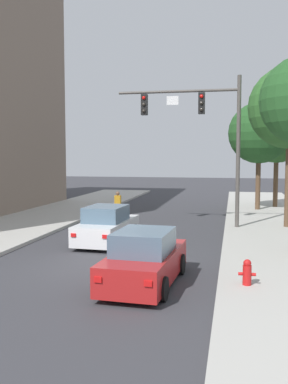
{
  "coord_description": "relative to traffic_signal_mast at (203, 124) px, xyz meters",
  "views": [
    {
      "loc": [
        4.39,
        -13.55,
        3.72
      ],
      "look_at": [
        0.24,
        6.4,
        2.0
      ],
      "focal_mm": 40.36,
      "sensor_mm": 36.0,
      "label": 1
    }
  ],
  "objects": [
    {
      "name": "pedestrian_crossing_road",
      "position": [
        -5.07,
        2.22,
        -4.41
      ],
      "size": [
        0.36,
        0.22,
        1.64
      ],
      "color": "#333338",
      "rests_on": "ground"
    },
    {
      "name": "traffic_signal_mast",
      "position": [
        0.0,
        0.0,
        0.0
      ],
      "size": [
        6.19,
        0.38,
        7.5
      ],
      "color": "#514C47",
      "rests_on": "sidewalk_right"
    },
    {
      "name": "car_lead_white",
      "position": [
        -3.73,
        -4.47,
        -4.6
      ],
      "size": [
        1.98,
        4.31,
        1.6
      ],
      "color": "silver",
      "rests_on": "ground"
    },
    {
      "name": "car_following_red",
      "position": [
        -0.95,
        -9.99,
        -4.6
      ],
      "size": [
        2.02,
        4.32,
        1.6
      ],
      "color": "#B21E1E",
      "rests_on": "ground"
    },
    {
      "name": "street_tree_farthest",
      "position": [
        4.42,
        9.37,
        -0.28
      ],
      "size": [
        3.71,
        3.71,
        6.78
      ],
      "color": "brown",
      "rests_on": "sidewalk_right"
    },
    {
      "name": "ground_plane",
      "position": [
        -2.87,
        -8.4,
        -5.32
      ],
      "size": [
        120.0,
        120.0,
        0.0
      ],
      "primitive_type": "plane",
      "color": "#38383D"
    },
    {
      "name": "street_tree_third",
      "position": [
        3.13,
        7.59,
        -0.13
      ],
      "size": [
        4.02,
        4.02,
        7.07
      ],
      "color": "brown",
      "rests_on": "sidewalk_right"
    },
    {
      "name": "fire_hydrant",
      "position": [
        1.93,
        -9.93,
        -4.82
      ],
      "size": [
        0.48,
        0.24,
        0.72
      ],
      "color": "red",
      "rests_on": "sidewalk_right"
    }
  ]
}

